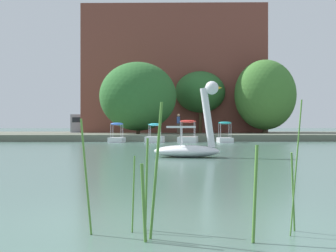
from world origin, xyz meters
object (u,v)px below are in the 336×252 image
swan_boat (191,141)px  pedal_boat_blue (117,136)px  pedal_boat_teal (225,136)px  person_on_path (178,123)px  tree_willow_overhanging (138,96)px  tree_willow_near_path (265,95)px  tree_broadleaf_left (200,92)px  pedal_boat_cyan (155,137)px  parked_van (95,123)px  pedal_boat_red (188,136)px

swan_boat → pedal_boat_blue: size_ratio=1.59×
pedal_boat_teal → person_on_path: (-3.23, 4.83, 0.95)m
tree_willow_overhanging → swan_boat: bearing=-82.4°
tree_willow_overhanging → pedal_boat_teal: bearing=-46.7°
tree_willow_near_path → tree_willow_overhanging: 12.59m
pedal_boat_blue → tree_willow_overhanging: tree_willow_overhanging is taller
swan_boat → person_on_path: (0.45, 20.69, 0.81)m
pedal_boat_teal → tree_willow_overhanging: tree_willow_overhanging is taller
tree_broadleaf_left → pedal_boat_cyan: bearing=-110.6°
swan_boat → parked_van: swan_boat is taller
pedal_boat_cyan → pedal_boat_teal: bearing=-3.9°
tree_broadleaf_left → parked_van: size_ratio=1.50×
swan_boat → person_on_path: 20.71m
swan_boat → tree_willow_overhanging: 23.43m
tree_broadleaf_left → person_on_path: 8.59m
pedal_boat_red → pedal_boat_teal: bearing=-4.5°
pedal_boat_blue → tree_willow_near_path: tree_willow_near_path is taller
tree_willow_overhanging → parked_van: size_ratio=1.71×
tree_willow_near_path → pedal_boat_red: bearing=-129.0°
swan_boat → person_on_path: swan_boat is taller
pedal_boat_red → tree_willow_overhanging: size_ratio=0.31×
pedal_boat_blue → swan_boat: bearing=-75.0°
parked_van → tree_broadleaf_left: bearing=-15.0°
pedal_boat_teal → pedal_boat_blue: pedal_boat_teal is taller
swan_boat → parked_van: size_ratio=0.61×
swan_boat → tree_willow_near_path: 27.96m
tree_willow_near_path → parked_van: tree_willow_near_path is taller
pedal_boat_teal → tree_willow_overhanging: size_ratio=0.23×
tree_willow_near_path → person_on_path: 10.64m
pedal_boat_blue → tree_willow_near_path: 17.15m
pedal_boat_teal → tree_willow_overhanging: 10.38m
pedal_boat_teal → tree_broadleaf_left: bearing=93.1°
pedal_boat_blue → person_on_path: person_on_path is taller
pedal_boat_red → pedal_boat_cyan: 2.47m
pedal_boat_teal → pedal_boat_red: 2.74m
swan_boat → tree_willow_overhanging: size_ratio=0.36×
pedal_boat_blue → tree_willow_overhanging: size_ratio=0.23×
pedal_boat_red → pedal_boat_cyan: (-2.46, 0.14, -0.05)m
pedal_boat_red → tree_willow_overhanging: tree_willow_overhanging is taller
pedal_boat_red → pedal_boat_cyan: pedal_boat_red is taller
pedal_boat_blue → parked_van: parked_van is taller
tree_willow_overhanging → person_on_path: size_ratio=4.84×
tree_broadleaf_left → parked_van: (-11.05, 2.96, -3.08)m
swan_boat → tree_willow_near_path: size_ratio=0.42×
tree_broadleaf_left → tree_willow_overhanging: (-6.06, -5.24, -0.78)m
pedal_boat_cyan → pedal_boat_blue: bearing=178.3°
pedal_boat_teal → person_on_path: 5.88m
swan_boat → pedal_boat_cyan: 16.29m
pedal_boat_blue → tree_willow_overhanging: (1.31, 6.70, 3.43)m
pedal_boat_cyan → parked_van: size_ratio=0.46×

